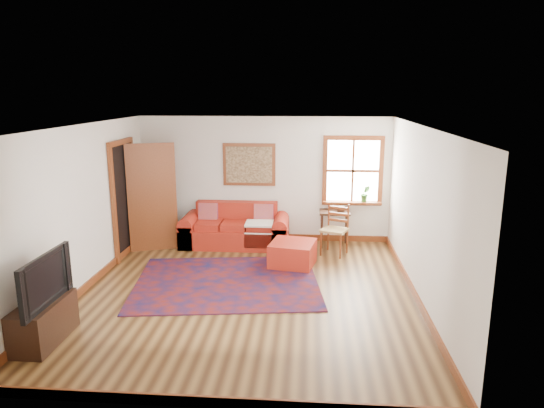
# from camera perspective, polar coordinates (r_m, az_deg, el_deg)

# --- Properties ---
(ground) EXTENTS (5.50, 5.50, 0.00)m
(ground) POSITION_cam_1_polar(r_m,az_deg,el_deg) (7.46, -2.88, -10.39)
(ground) COLOR #3F2511
(ground) RESTS_ON ground
(room_envelope) EXTENTS (5.04, 5.54, 2.52)m
(room_envelope) POSITION_cam_1_polar(r_m,az_deg,el_deg) (6.98, -3.02, 2.18)
(room_envelope) COLOR silver
(room_envelope) RESTS_ON ground
(window) EXTENTS (1.18, 0.20, 1.38)m
(window) POSITION_cam_1_polar(r_m,az_deg,el_deg) (9.67, 9.64, 3.05)
(window) COLOR white
(window) RESTS_ON ground
(doorway) EXTENTS (0.89, 1.08, 2.14)m
(doorway) POSITION_cam_1_polar(r_m,az_deg,el_deg) (9.31, -15.12, 0.85)
(doorway) COLOR black
(doorway) RESTS_ON ground
(framed_artwork) EXTENTS (1.05, 0.07, 0.85)m
(framed_artwork) POSITION_cam_1_polar(r_m,az_deg,el_deg) (9.68, -2.71, 4.65)
(framed_artwork) COLOR brown
(framed_artwork) RESTS_ON ground
(persian_rug) EXTENTS (3.14, 2.65, 0.02)m
(persian_rug) POSITION_cam_1_polar(r_m,az_deg,el_deg) (7.86, -5.31, -9.11)
(persian_rug) COLOR #61130D
(persian_rug) RESTS_ON ground
(red_leather_sofa) EXTENTS (2.09, 0.86, 0.82)m
(red_leather_sofa) POSITION_cam_1_polar(r_m,az_deg,el_deg) (9.62, -4.31, -3.22)
(red_leather_sofa) COLOR #A92415
(red_leather_sofa) RESTS_ON ground
(red_ottoman) EXTENTS (0.86, 0.86, 0.42)m
(red_ottoman) POSITION_cam_1_polar(r_m,az_deg,el_deg) (8.51, 2.44, -5.86)
(red_ottoman) COLOR #A92415
(red_ottoman) RESTS_ON ground
(side_table) EXTENTS (0.59, 0.44, 0.70)m
(side_table) POSITION_cam_1_polar(r_m,az_deg,el_deg) (9.51, 7.36, -1.56)
(side_table) COLOR #331C11
(side_table) RESTS_ON ground
(ladder_back_chair) EXTENTS (0.57, 0.56, 0.95)m
(ladder_back_chair) POSITION_cam_1_polar(r_m,az_deg,el_deg) (9.08, 7.50, -2.72)
(ladder_back_chair) COLOR tan
(ladder_back_chair) RESTS_ON ground
(media_cabinet) EXTENTS (0.42, 0.93, 0.51)m
(media_cabinet) POSITION_cam_1_polar(r_m,az_deg,el_deg) (6.63, -25.27, -12.43)
(media_cabinet) COLOR #331C11
(media_cabinet) RESTS_ON ground
(television) EXTENTS (0.14, 1.08, 0.62)m
(television) POSITION_cam_1_polar(r_m,az_deg,el_deg) (6.36, -25.88, -8.04)
(television) COLOR black
(television) RESTS_ON media_cabinet
(candle_hurricane) EXTENTS (0.12, 0.12, 0.18)m
(candle_hurricane) POSITION_cam_1_polar(r_m,az_deg,el_deg) (6.81, -23.45, -8.45)
(candle_hurricane) COLOR silver
(candle_hurricane) RESTS_ON media_cabinet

